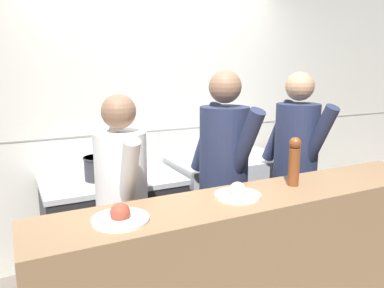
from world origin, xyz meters
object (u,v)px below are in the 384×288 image
oven_range (114,227)px  chef_line (295,166)px  pepper_mill (294,160)px  chefs_knife (231,162)px  plated_dish_appetiser (237,193)px  chef_sous (223,177)px  plated_dish_main (120,217)px  stock_pot (99,167)px  mixing_bowl_steel (226,154)px  chef_head_cook (122,206)px

oven_range → chef_line: chef_line is taller
pepper_mill → chef_line: chef_line is taller
chef_line → chefs_knife: bearing=118.5°
oven_range → chef_line: bearing=-25.0°
pepper_mill → chef_line: size_ratio=0.18×
plated_dish_appetiser → chef_sous: (0.24, 0.54, -0.09)m
oven_range → chefs_knife: (1.04, -0.16, 0.47)m
plated_dish_main → stock_pot: bearing=81.9°
mixing_bowl_steel → plated_dish_main: bearing=-137.5°
mixing_bowl_steel → chef_sous: (-0.42, -0.65, 0.01)m
mixing_bowl_steel → chef_sous: size_ratio=0.16×
oven_range → pepper_mill: bearing=-55.0°
pepper_mill → chef_sous: bearing=109.6°
stock_pot → chef_head_cook: bearing=-91.3°
stock_pot → chef_line: chef_line is taller
stock_pot → plated_dish_main: 1.25m
mixing_bowl_steel → plated_dish_main: 1.82m
chefs_knife → stock_pot: bearing=172.7°
oven_range → mixing_bowl_steel: 1.19m
chefs_knife → chef_head_cook: 1.27m
mixing_bowl_steel → chefs_knife: 0.15m
chef_line → oven_range: bearing=149.5°
chef_sous → plated_dish_main: bearing=-156.3°
oven_range → stock_pot: stock_pot is taller
chef_head_cook → chef_line: (1.47, 0.08, 0.07)m
stock_pot → chef_line: (1.45, -0.62, -0.01)m
oven_range → pepper_mill: 1.64m
plated_dish_main → chef_line: bearing=20.9°
chef_sous → chef_head_cook: bearing=174.2°
chef_head_cook → plated_dish_main: bearing=-103.5°
stock_pot → pepper_mill: size_ratio=0.81×
oven_range → plated_dish_main: bearing=-102.3°
oven_range → chef_head_cook: (-0.11, -0.71, 0.45)m
oven_range → plated_dish_main: 1.42m
plated_dish_appetiser → chef_line: size_ratio=0.15×
oven_range → chef_head_cook: 0.84m
oven_range → stock_pot: bearing=-170.5°
chefs_knife → pepper_mill: pepper_mill is taller
mixing_bowl_steel → pepper_mill: bearing=-101.2°
chef_line → chef_head_cook: bearing=177.4°
stock_pot → chef_head_cook: (-0.02, -0.69, -0.08)m
stock_pot → chef_line: 1.58m
oven_range → chef_line: 1.58m
mixing_bowl_steel → chef_head_cook: (-1.18, -0.68, -0.07)m
plated_dish_main → chef_line: chef_line is taller
chef_sous → chef_line: bearing=-5.1°
plated_dish_appetiser → chef_head_cook: chef_head_cook is taller
chefs_knife → chef_sous: chef_sous is taller
stock_pot → chef_sous: (0.75, -0.66, -0.01)m
stock_pot → chef_sous: bearing=-41.3°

